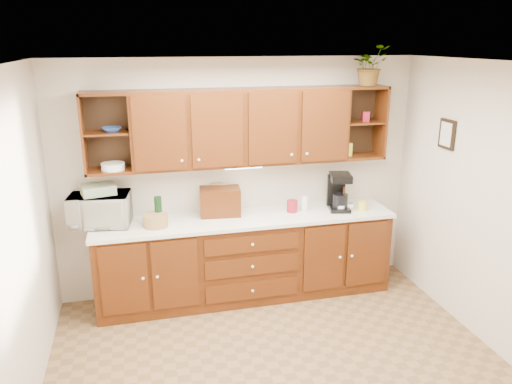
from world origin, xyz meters
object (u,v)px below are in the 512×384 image
microwave (100,210)px  coffee_maker (339,192)px  bread_box (220,201)px  potted_plant (370,66)px

microwave → coffee_maker: coffee_maker is taller
microwave → coffee_maker: 2.57m
microwave → bread_box: microwave is taller
bread_box → coffee_maker: 1.33m
microwave → bread_box: bearing=8.5°
bread_box → potted_plant: size_ratio=1.01×
coffee_maker → potted_plant: potted_plant is taller
bread_box → coffee_maker: size_ratio=1.04×
bread_box → potted_plant: bearing=4.8°
microwave → coffee_maker: bearing=5.3°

